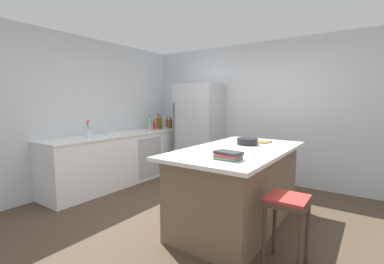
% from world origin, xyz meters
% --- Properties ---
extents(ground_plane, '(7.20, 7.20, 0.00)m').
position_xyz_m(ground_plane, '(0.00, 0.00, 0.00)').
color(ground_plane, '#4C3D2D').
extents(wall_rear, '(6.00, 0.10, 2.60)m').
position_xyz_m(wall_rear, '(0.00, 2.25, 1.30)').
color(wall_rear, silver).
rests_on(wall_rear, ground_plane).
extents(wall_left, '(0.10, 6.00, 2.60)m').
position_xyz_m(wall_left, '(-2.45, 0.00, 1.30)').
color(wall_left, silver).
rests_on(wall_left, ground_plane).
extents(counter_run_left, '(0.68, 2.96, 0.92)m').
position_xyz_m(counter_run_left, '(-2.08, 0.64, 0.46)').
color(counter_run_left, white).
rests_on(counter_run_left, ground_plane).
extents(kitchen_island, '(1.09, 2.03, 0.93)m').
position_xyz_m(kitchen_island, '(0.40, 0.29, 0.47)').
color(kitchen_island, '#7A6047').
rests_on(kitchen_island, ground_plane).
extents(refrigerator, '(0.85, 0.72, 1.85)m').
position_xyz_m(refrigerator, '(-1.18, 1.86, 0.93)').
color(refrigerator, '#B7BABF').
rests_on(refrigerator, ground_plane).
extents(bar_stool, '(0.36, 0.36, 0.66)m').
position_xyz_m(bar_stool, '(1.15, -0.29, 0.54)').
color(bar_stool, '#473828').
rests_on(bar_stool, ground_plane).
extents(sink_faucet, '(0.15, 0.05, 0.30)m').
position_xyz_m(sink_faucet, '(-2.12, 0.28, 1.08)').
color(sink_faucet, silver).
rests_on(sink_faucet, counter_run_left).
extents(flower_vase, '(0.09, 0.09, 0.29)m').
position_xyz_m(flower_vase, '(-2.05, -0.10, 1.01)').
color(flower_vase, silver).
rests_on(flower_vase, counter_run_left).
extents(vinegar_bottle, '(0.05, 0.05, 0.26)m').
position_xyz_m(vinegar_bottle, '(-2.15, 1.99, 1.02)').
color(vinegar_bottle, '#994C23').
rests_on(vinegar_bottle, counter_run_left).
extents(syrup_bottle, '(0.07, 0.07, 0.25)m').
position_xyz_m(syrup_bottle, '(-1.98, 1.91, 1.02)').
color(syrup_bottle, '#5B3319').
rests_on(syrup_bottle, counter_run_left).
extents(soda_bottle, '(0.07, 0.07, 0.33)m').
position_xyz_m(soda_bottle, '(-2.11, 1.81, 1.05)').
color(soda_bottle, silver).
rests_on(soda_bottle, counter_run_left).
extents(olive_oil_bottle, '(0.06, 0.06, 0.29)m').
position_xyz_m(olive_oil_bottle, '(-2.07, 1.71, 1.04)').
color(olive_oil_bottle, olive).
rests_on(olive_oil_bottle, counter_run_left).
extents(whiskey_bottle, '(0.08, 0.08, 0.33)m').
position_xyz_m(whiskey_bottle, '(-2.07, 1.61, 1.05)').
color(whiskey_bottle, brown).
rests_on(whiskey_bottle, counter_run_left).
extents(hot_sauce_bottle, '(0.05, 0.05, 0.21)m').
position_xyz_m(hot_sauce_bottle, '(-2.11, 1.52, 1.00)').
color(hot_sauce_bottle, red).
rests_on(hot_sauce_bottle, counter_run_left).
extents(gin_bottle, '(0.08, 0.08, 0.30)m').
position_xyz_m(gin_bottle, '(-2.15, 1.43, 1.04)').
color(gin_bottle, '#8CB79E').
rests_on(gin_bottle, counter_run_left).
extents(cookbook_stack, '(0.28, 0.19, 0.08)m').
position_xyz_m(cookbook_stack, '(0.59, -0.35, 0.97)').
color(cookbook_stack, '#4C7F60').
rests_on(cookbook_stack, kitchen_island).
extents(mixing_bowl, '(0.27, 0.27, 0.08)m').
position_xyz_m(mixing_bowl, '(0.37, 0.62, 0.97)').
color(mixing_bowl, black).
rests_on(mixing_bowl, kitchen_island).
extents(cutting_board, '(0.35, 0.27, 0.02)m').
position_xyz_m(cutting_board, '(0.40, 0.93, 0.94)').
color(cutting_board, '#9E7042').
rests_on(cutting_board, kitchen_island).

